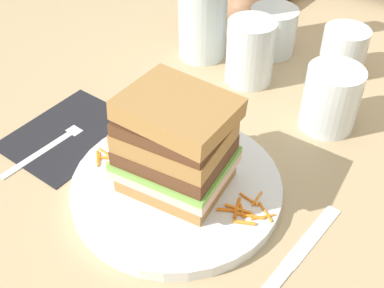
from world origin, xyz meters
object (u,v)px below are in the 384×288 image
empty_tumbler_1 (343,51)px  fork (56,140)px  knife (287,267)px  empty_tumbler_0 (250,52)px  main_plate (177,187)px  juice_glass (330,102)px  napkin_dark (70,133)px  sandwich (176,145)px  empty_tumbler_2 (273,31)px

empty_tumbler_1 → fork: bearing=-119.2°
knife → empty_tumbler_0: empty_tumbler_0 is taller
main_plate → juice_glass: 0.25m
juice_glass → empty_tumbler_1: juice_glass is taller
main_plate → empty_tumbler_1: (0.04, 0.37, 0.03)m
empty_tumbler_0 → knife: bearing=-50.0°
empty_tumbler_0 → juice_glass: bearing=-10.2°
napkin_dark → empty_tumbler_0: empty_tumbler_0 is taller
sandwich → empty_tumbler_1: 0.37m
sandwich → napkin_dark: (-0.18, -0.01, -0.07)m
napkin_dark → juice_glass: bearing=41.9°
sandwich → empty_tumbler_0: size_ratio=1.36×
fork → napkin_dark: bearing=89.1°
fork → juice_glass: size_ratio=1.85×
sandwich → empty_tumbler_2: sandwich is taller
juice_glass → fork: bearing=-135.6°
juice_glass → empty_tumbler_0: (-0.15, 0.03, 0.01)m
empty_tumbler_0 → empty_tumbler_2: (-0.02, 0.10, -0.01)m
main_plate → empty_tumbler_2: size_ratio=3.22×
main_plate → knife: bearing=-4.6°
juice_glass → empty_tumbler_1: (-0.04, 0.14, -0.00)m
napkin_dark → sandwich: bearing=2.8°
main_plate → napkin_dark: 0.18m
knife → empty_tumbler_1: bearing=107.9°
napkin_dark → fork: fork is taller
napkin_dark → main_plate: bearing=2.8°
fork → juice_glass: bearing=44.4°
empty_tumbler_0 → empty_tumbler_1: size_ratio=1.32×
knife → empty_tumbler_2: (-0.24, 0.37, 0.04)m
fork → main_plate: bearing=9.6°
fork → knife: (0.34, 0.02, -0.00)m
main_plate → empty_tumbler_2: (-0.08, 0.35, 0.03)m
knife → empty_tumbler_2: bearing=123.6°
main_plate → sandwich: sandwich is taller
main_plate → sandwich: 0.07m
juice_glass → empty_tumbler_2: 0.21m
fork → empty_tumbler_2: size_ratio=2.13×
main_plate → napkin_dark: main_plate is taller
fork → empty_tumbler_2: bearing=75.3°
juice_glass → empty_tumbler_0: bearing=169.8°
sandwich → fork: size_ratio=0.82×
knife → juice_glass: juice_glass is taller
main_plate → empty_tumbler_0: empty_tumbler_0 is taller
sandwich → empty_tumbler_0: bearing=104.6°
sandwich → knife: sandwich is taller
knife → empty_tumbler_0: 0.35m
napkin_dark → empty_tumbler_0: 0.29m
sandwich → empty_tumbler_2: (-0.08, 0.35, -0.04)m
fork → empty_tumbler_2: (0.10, 0.38, 0.03)m
sandwich → empty_tumbler_2: bearing=103.4°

